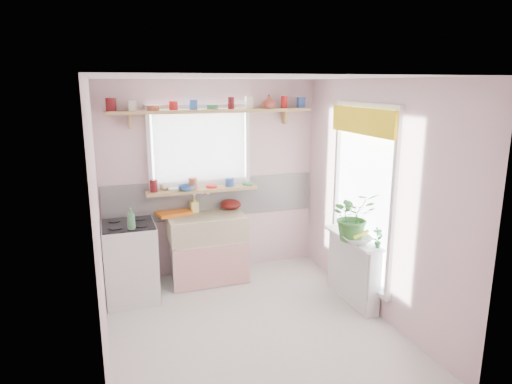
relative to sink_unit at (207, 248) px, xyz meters
name	(u,v)px	position (x,y,z in m)	size (l,w,h in m)	color
room	(281,177)	(0.81, -0.43, 0.94)	(3.20, 3.20, 3.20)	beige
sink_unit	(207,248)	(0.00, 0.00, 0.00)	(0.95, 0.65, 1.11)	white
cooker	(131,262)	(-0.95, -0.24, 0.03)	(0.58, 0.58, 0.93)	white
radiator_ledge	(353,268)	(1.45, -1.09, -0.03)	(0.22, 0.95, 0.78)	white
windowsill	(202,190)	(0.00, 0.19, 0.71)	(1.40, 0.22, 0.04)	tan
pine_shelf	(212,111)	(0.15, 0.18, 1.69)	(2.52, 0.24, 0.04)	tan
shelf_crockery	(212,105)	(0.15, 0.18, 1.76)	(2.47, 0.11, 0.12)	#590F14
sill_crockery	(198,184)	(-0.05, 0.19, 0.78)	(1.35, 0.11, 0.12)	#590F14
dish_tray	(173,213)	(-0.38, 0.21, 0.44)	(0.41, 0.31, 0.04)	orange
colander	(231,204)	(0.37, 0.21, 0.48)	(0.28, 0.28, 0.12)	#58110F
jade_plant	(353,216)	(1.36, -1.19, 0.62)	(0.49, 0.43, 0.55)	#35712D
fruit_bowl	(357,239)	(1.36, -1.28, 0.38)	(0.31, 0.31, 0.08)	silver
herb_pot	(378,238)	(1.48, -1.49, 0.45)	(0.12, 0.08, 0.22)	#2B6D31
soap_bottle_sink	(194,204)	(-0.11, 0.21, 0.52)	(0.09, 0.10, 0.21)	#F6E46D
sill_cup	(164,186)	(-0.47, 0.25, 0.77)	(0.11, 0.11, 0.09)	beige
sill_bowl	(187,188)	(-0.21, 0.13, 0.76)	(0.21, 0.21, 0.07)	#3666B1
shelf_vase	(269,102)	(0.86, 0.12, 1.79)	(0.16, 0.16, 0.17)	#963B2E
cooker_bottle	(131,219)	(-0.92, -0.45, 0.60)	(0.09, 0.09, 0.24)	#3E7C4B
fruit	(357,234)	(1.37, -1.28, 0.44)	(0.20, 0.14, 0.10)	orange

